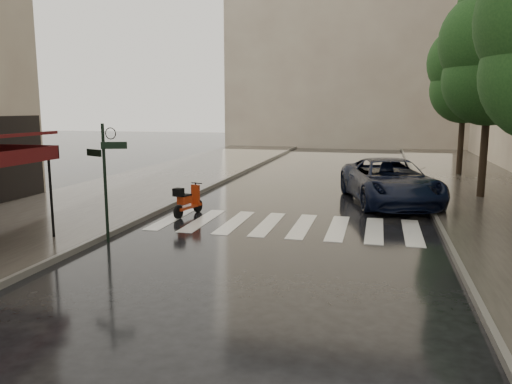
% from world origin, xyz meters
% --- Properties ---
extents(ground, '(120.00, 120.00, 0.00)m').
position_xyz_m(ground, '(0.00, 0.00, 0.00)').
color(ground, black).
rests_on(ground, ground).
extents(sidewalk_near, '(6.00, 60.00, 0.12)m').
position_xyz_m(sidewalk_near, '(-4.50, 12.00, 0.06)').
color(sidewalk_near, '#38332D').
rests_on(sidewalk_near, ground).
extents(sidewalk_far, '(5.50, 60.00, 0.12)m').
position_xyz_m(sidewalk_far, '(10.25, 12.00, 0.06)').
color(sidewalk_far, '#38332D').
rests_on(sidewalk_far, ground).
extents(curb_near, '(0.12, 60.00, 0.16)m').
position_xyz_m(curb_near, '(-1.45, 12.00, 0.07)').
color(curb_near, '#595651').
rests_on(curb_near, ground).
extents(curb_far, '(0.12, 60.00, 0.16)m').
position_xyz_m(curb_far, '(7.45, 12.00, 0.07)').
color(curb_far, '#595651').
rests_on(curb_far, ground).
extents(crosswalk, '(7.85, 3.20, 0.01)m').
position_xyz_m(crosswalk, '(2.98, 6.00, 0.01)').
color(crosswalk, silver).
rests_on(crosswalk, ground).
extents(signpost, '(1.17, 0.29, 3.10)m').
position_xyz_m(signpost, '(-1.19, 3.00, 1.83)').
color(signpost, black).
rests_on(signpost, ground).
extents(backdrop_building, '(22.00, 6.00, 20.00)m').
position_xyz_m(backdrop_building, '(3.00, 38.00, 10.00)').
color(backdrop_building, tan).
rests_on(backdrop_building, ground).
extents(tree_mid, '(3.80, 3.80, 8.34)m').
position_xyz_m(tree_mid, '(9.50, 12.00, 5.59)').
color(tree_mid, black).
rests_on(tree_mid, sidewalk_far).
extents(tree_far, '(3.80, 3.80, 8.16)m').
position_xyz_m(tree_far, '(9.70, 19.00, 5.46)').
color(tree_far, black).
rests_on(tree_far, sidewalk_far).
extents(scooter, '(0.61, 1.53, 1.02)m').
position_xyz_m(scooter, '(-0.38, 6.56, 0.47)').
color(scooter, black).
rests_on(scooter, ground).
extents(parked_car, '(4.14, 6.42, 1.65)m').
position_xyz_m(parked_car, '(6.07, 10.35, 0.82)').
color(parked_car, black).
rests_on(parked_car, ground).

